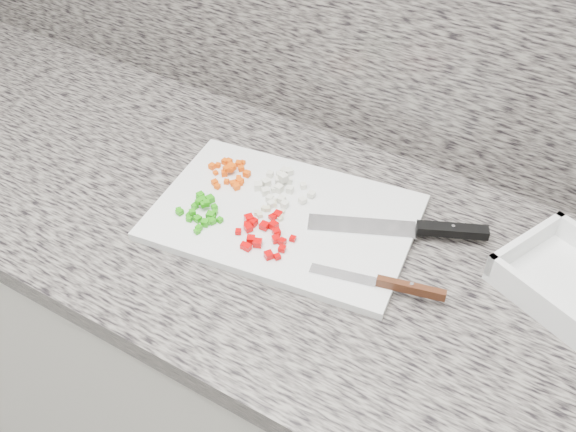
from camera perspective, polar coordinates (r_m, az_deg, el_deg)
name	(u,v)px	position (r m, az deg, el deg)	size (l,w,h in m)	color
cabinet	(295,387)	(1.46, 0.65, -14.96)	(3.92, 0.62, 0.86)	beige
countertop	(297,241)	(1.10, 0.83, -2.23)	(3.96, 0.64, 0.04)	slate
cutting_board	(284,217)	(1.11, -0.36, -0.09)	(0.44, 0.29, 0.01)	silver
carrot_pile	(231,172)	(1.18, -5.11, 3.90)	(0.09, 0.09, 0.02)	#D94604
onion_pile	(280,187)	(1.15, -0.73, 2.62)	(0.11, 0.11, 0.02)	beige
green_pepper_pile	(202,211)	(1.11, -7.64, 0.44)	(0.09, 0.09, 0.02)	#208D0C
red_pepper_pile	(263,233)	(1.06, -2.27, -1.51)	(0.10, 0.11, 0.01)	#BB0204
garlic_pile	(270,211)	(1.10, -1.60, 0.47)	(0.05, 0.05, 0.01)	beige
chef_knife	(421,229)	(1.09, 11.73, -1.12)	(0.29, 0.15, 0.02)	silver
paring_knife	(393,285)	(0.99, 9.34, -6.06)	(0.21, 0.06, 0.02)	silver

